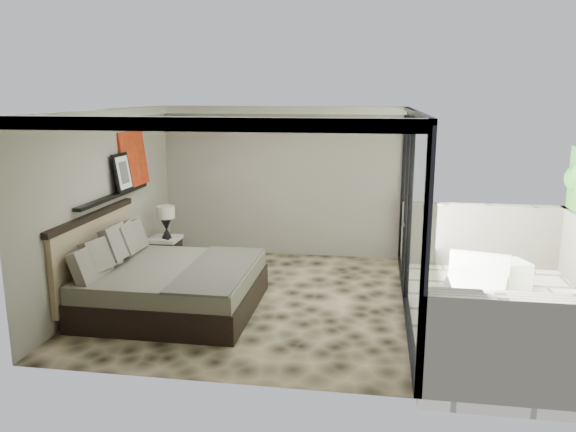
# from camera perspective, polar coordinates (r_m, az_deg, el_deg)

# --- Properties ---
(floor) EXTENTS (5.00, 5.00, 0.00)m
(floor) POSITION_cam_1_polar(r_m,az_deg,el_deg) (8.54, -3.49, -8.43)
(floor) COLOR black
(floor) RESTS_ON ground
(ceiling) EXTENTS (4.50, 5.00, 0.02)m
(ceiling) POSITION_cam_1_polar(r_m,az_deg,el_deg) (7.99, -3.76, 10.63)
(ceiling) COLOR silver
(ceiling) RESTS_ON back_wall
(back_wall) EXTENTS (4.50, 0.02, 2.80)m
(back_wall) POSITION_cam_1_polar(r_m,az_deg,el_deg) (10.55, -0.68, 3.48)
(back_wall) COLOR gray
(back_wall) RESTS_ON floor
(left_wall) EXTENTS (0.02, 5.00, 2.80)m
(left_wall) POSITION_cam_1_polar(r_m,az_deg,el_deg) (8.90, -17.84, 1.23)
(left_wall) COLOR gray
(left_wall) RESTS_ON floor
(glass_wall) EXTENTS (0.08, 5.00, 2.80)m
(glass_wall) POSITION_cam_1_polar(r_m,az_deg,el_deg) (7.97, 12.37, 0.29)
(glass_wall) COLOR white
(glass_wall) RESTS_ON floor
(terrace_slab) EXTENTS (3.00, 5.00, 0.12)m
(terrace_slab) POSITION_cam_1_polar(r_m,az_deg,el_deg) (8.61, 22.06, -9.60)
(terrace_slab) COLOR beige
(terrace_slab) RESTS_ON ground
(picture_ledge) EXTENTS (0.12, 2.20, 0.05)m
(picture_ledge) POSITION_cam_1_polar(r_m,az_deg,el_deg) (8.95, -17.25, 1.97)
(picture_ledge) COLOR black
(picture_ledge) RESTS_ON left_wall
(bed) EXTENTS (2.35, 2.27, 1.30)m
(bed) POSITION_cam_1_polar(r_m,az_deg,el_deg) (8.23, -12.24, -6.71)
(bed) COLOR black
(bed) RESTS_ON floor
(nightstand) EXTENTS (0.70, 0.70, 0.53)m
(nightstand) POSITION_cam_1_polar(r_m,az_deg,el_deg) (10.30, -12.37, -3.50)
(nightstand) COLOR black
(nightstand) RESTS_ON floor
(table_lamp) EXTENTS (0.31, 0.31, 0.58)m
(table_lamp) POSITION_cam_1_polar(r_m,az_deg,el_deg) (10.10, -12.30, -0.17)
(table_lamp) COLOR black
(table_lamp) RESTS_ON nightstand
(abstract_canvas) EXTENTS (0.13, 0.90, 0.90)m
(abstract_canvas) POSITION_cam_1_polar(r_m,az_deg,el_deg) (9.61, -15.41, 5.63)
(abstract_canvas) COLOR #B3400F
(abstract_canvas) RESTS_ON picture_ledge
(framed_print) EXTENTS (0.11, 0.50, 0.60)m
(framed_print) POSITION_cam_1_polar(r_m,az_deg,el_deg) (9.11, -16.45, 4.27)
(framed_print) COLOR black
(framed_print) RESTS_ON picture_ledge
(ottoman) EXTENTS (0.61, 0.61, 0.47)m
(ottoman) POSITION_cam_1_polar(r_m,az_deg,el_deg) (9.48, 21.67, -5.66)
(ottoman) COLOR white
(ottoman) RESTS_ON terrace_slab
(lounger) EXTENTS (1.29, 1.92, 0.69)m
(lounger) POSITION_cam_1_polar(r_m,az_deg,el_deg) (8.33, 18.23, -8.04)
(lounger) COLOR silver
(lounger) RESTS_ON terrace_slab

